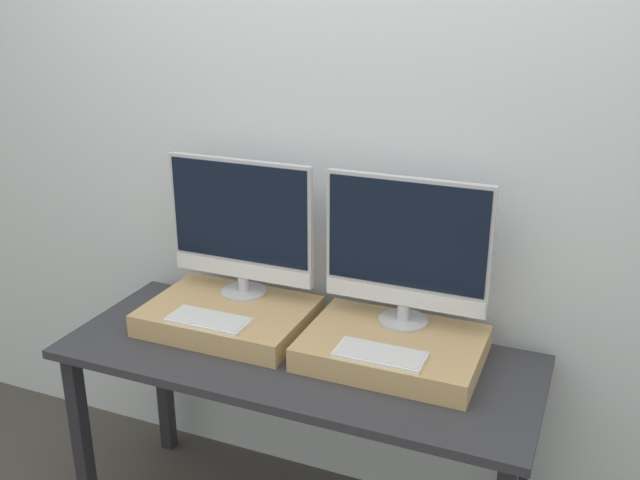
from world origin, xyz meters
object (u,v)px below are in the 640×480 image
Objects in this scene: monitor_left at (241,224)px; monitor_right at (406,248)px; keyboard_left at (209,320)px; keyboard_right at (380,354)px.

monitor_left is 0.60m from monitor_right.
keyboard_left is at bearing -157.84° from monitor_right.
keyboard_right is (0.60, -0.25, -0.26)m from monitor_left.
monitor_right is 0.36m from keyboard_right.
keyboard_left is (0.00, -0.25, -0.26)m from monitor_left.
keyboard_left is at bearing -90.00° from monitor_left.
monitor_right reaches higher than keyboard_left.
monitor_left is at bearing 157.84° from keyboard_right.
monitor_right is at bearing 0.00° from monitor_left.
monitor_right is at bearing 90.00° from keyboard_right.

